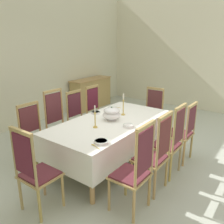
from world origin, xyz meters
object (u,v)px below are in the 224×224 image
Objects in this scene: chair_south_b at (155,153)px; candlestick_east at (123,106)px; chair_north_b at (59,123)px; soup_tureen at (112,114)px; chair_south_c at (170,140)px; candlestick_west at (95,119)px; sideboard at (91,93)px; dining_table at (110,125)px; spoon_primary at (94,145)px; chair_north_c at (79,118)px; bowl_far_left at (96,112)px; chair_north_d at (97,111)px; bowl_far_right at (128,126)px; bowl_near_left at (101,142)px; chair_head_west at (35,170)px; spoon_secondary at (114,107)px; bowl_near_right at (112,108)px; chair_head_east at (152,111)px; chair_south_d at (183,131)px; chair_south_a at (135,169)px; chair_north_a at (35,134)px.

chair_south_b reaches higher than candlestick_east.
chair_north_b is 1.06m from soup_tureen.
candlestick_west is (-0.64, 0.97, 0.33)m from chair_south_c.
candlestick_west is at bearing 42.17° from sideboard.
spoon_primary is at bearing -155.75° from dining_table.
bowl_far_left is at bearing 80.01° from chair_north_c.
candlestick_west is (-1.20, -0.97, 0.35)m from chair_north_d.
candlestick_east reaches higher than bowl_far_right.
bowl_far_left is at bearing 74.66° from bowl_far_right.
chair_north_b is at bearing 70.24° from bowl_near_left.
chair_head_west is 2.27m from spoon_secondary.
chair_head_east is at bearing -22.61° from bowl_near_right.
candlestick_west reaches higher than spoon_secondary.
candlestick_west is at bearing 141.30° from chair_south_d.
chair_north_c is at bearing 106.18° from chair_south_d.
chair_south_a reaches higher than bowl_far_right.
chair_head_west reaches higher than spoon_primary.
bowl_near_left is at bearing 4.46° from spoon_primary.
soup_tureen is 1.52× the size of bowl_near_left.
sideboard is at bearing 46.92° from soup_tureen.
candlestick_east reaches higher than dining_table.
chair_head_east is at bearing 151.49° from chair_north_b.
chair_head_east is (0.70, 0.96, 0.00)m from chair_south_d.
chair_head_west reaches higher than bowl_near_left.
bowl_near_right is at bearing 50.17° from bowl_far_right.
candlestick_west reaches higher than chair_north_c.
chair_north_c is at bearing 52.63° from chair_head_east.
candlestick_east is (0.39, -0.00, 0.24)m from dining_table.
chair_south_d reaches higher than soup_tureen.
chair_north_d is 1.04× the size of chair_head_east.
bowl_near_right is 1.01× the size of bowl_far_right.
bowl_near_left is (-1.03, 0.54, 0.21)m from chair_south_c.
bowl_far_left is at bearing 42.80° from sideboard.
candlestick_west is at bearing 128.31° from bowl_far_right.
chair_north_b reaches higher than bowl_near_left.
chair_north_a is 6.23× the size of spoon_primary.
chair_south_a is at bearing -130.97° from soup_tureen.
bowl_near_right is (0.33, 1.36, 0.21)m from chair_south_c.
chair_north_c is 0.76× the size of sideboard.
chair_north_c reaches higher than spoon_primary.
candlestick_east reaches higher than bowl_near_right.
chair_south_b is (0.53, -1.93, 0.03)m from chair_north_a.
bowl_near_left is 4.37m from sideboard.
chair_south_c reaches higher than sideboard.
chair_north_b reaches higher than chair_head_west.
bowl_near_left is 1.69m from spoon_secondary.
soup_tureen is at bearing 46.92° from sideboard.
spoon_secondary is at bearing 42.73° from chair_south_a.
chair_south_b reaches higher than bowl_far_right.
chair_head_east reaches higher than bowl_far_left.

